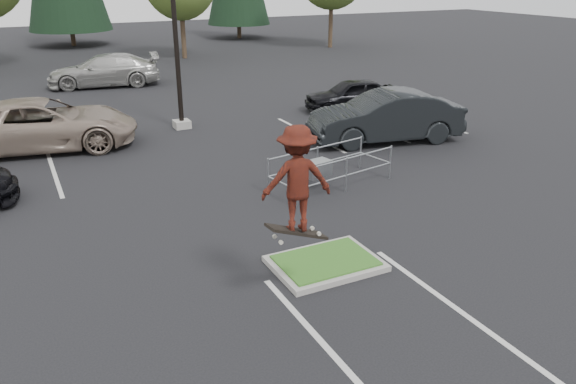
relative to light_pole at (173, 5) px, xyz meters
name	(u,v)px	position (x,y,z in m)	size (l,w,h in m)	color
ground	(325,266)	(-0.50, -12.00, -4.56)	(120.00, 120.00, 0.00)	black
grass_median	(326,263)	(-0.50, -12.00, -4.48)	(2.20, 1.60, 0.16)	gray
stall_lines	(180,184)	(-1.85, -5.98, -4.56)	(22.62, 17.60, 0.01)	beige
light_pole	(173,5)	(0.00, 0.00, 0.00)	(0.70, 0.60, 10.12)	gray
cart_corral	(321,167)	(1.60, -8.08, -3.92)	(3.75, 1.94, 1.01)	#989CA0
skateboarder	(297,180)	(-1.70, -13.00, -2.09)	(1.33, 0.94, 2.17)	black
car_l_tan	(42,124)	(-5.00, -0.50, -3.70)	(2.85, 6.17, 1.72)	gray
car_r_charc	(385,117)	(6.00, -5.00, -3.67)	(1.89, 5.41, 1.78)	black
car_r_black	(352,95)	(7.50, -0.50, -3.86)	(1.64, 4.07, 1.39)	black
car_far_silver	(105,70)	(-1.13, 10.00, -3.74)	(2.30, 5.67, 1.65)	#A6A5A1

